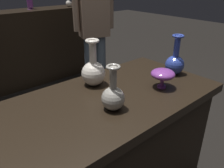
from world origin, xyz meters
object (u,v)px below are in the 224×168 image
Objects in this scene: vase_centerpiece at (113,96)px; vase_tall_behind at (93,71)px; shelf_vase_far_right at (69,3)px; vase_left_accent at (163,75)px; visitor_near_right at (94,24)px; vase_right_accent at (175,62)px.

vase_tall_behind reaches higher than vase_centerpiece.
vase_tall_behind is 1.88× the size of shelf_vase_far_right.
vase_tall_behind is 2.23m from shelf_vase_far_right.
vase_left_accent is 0.95× the size of shelf_vase_far_right.
vase_tall_behind is at bearing -117.50° from shelf_vase_far_right.
visitor_near_right reaches higher than vase_tall_behind.
visitor_near_right is (-0.21, -0.88, -0.14)m from shelf_vase_far_right.
vase_right_accent reaches higher than vase_centerpiece.
vase_tall_behind is 1.37m from visitor_near_right.
visitor_near_right is at bearing 53.25° from vase_tall_behind.
shelf_vase_far_right is 0.09× the size of visitor_near_right.
vase_tall_behind is at bearing 133.65° from vase_left_accent.
vase_centerpiece is 0.58m from vase_right_accent.
vase_tall_behind is at bearing 71.95° from vase_centerpiece.
vase_right_accent is at bearing 92.71° from visitor_near_right.
vase_tall_behind is 0.39m from vase_left_accent.
visitor_near_right reaches higher than vase_right_accent.
shelf_vase_far_right is (1.12, 2.25, 0.17)m from vase_centerpiece.
visitor_near_right is (0.33, 1.30, 0.02)m from vase_right_accent.
shelf_vase_far_right is at bearing 62.50° from vase_tall_behind.
vase_left_accent is 0.23m from vase_right_accent.
vase_right_accent is 1.79× the size of shelf_vase_far_right.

